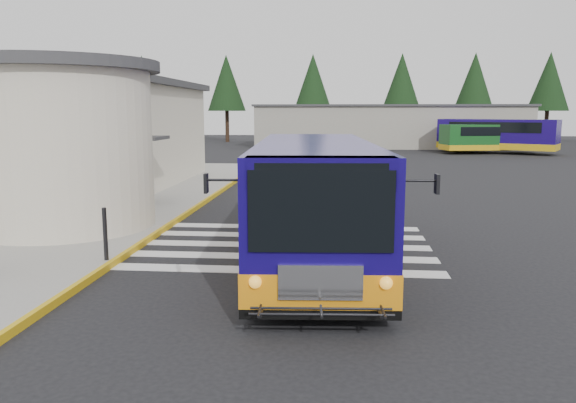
# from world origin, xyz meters

# --- Properties ---
(ground) EXTENTS (140.00, 140.00, 0.00)m
(ground) POSITION_xyz_m (0.00, 0.00, 0.00)
(ground) COLOR black
(ground) RESTS_ON ground
(sidewalk) EXTENTS (10.00, 34.00, 0.15)m
(sidewalk) POSITION_xyz_m (-9.00, 4.00, 0.07)
(sidewalk) COLOR gray
(sidewalk) RESTS_ON ground
(curb_strip) EXTENTS (0.12, 34.00, 0.16)m
(curb_strip) POSITION_xyz_m (-4.05, 4.00, 0.08)
(curb_strip) COLOR gold
(curb_strip) RESTS_ON ground
(station_building) EXTENTS (12.70, 18.70, 4.80)m
(station_building) POSITION_xyz_m (-10.84, 6.91, 2.57)
(station_building) COLOR beige
(station_building) RESTS_ON ground
(crosswalk) EXTENTS (8.00, 5.35, 0.01)m
(crosswalk) POSITION_xyz_m (-0.50, -0.80, 0.01)
(crosswalk) COLOR silver
(crosswalk) RESTS_ON ground
(depot_building) EXTENTS (26.40, 8.40, 4.20)m
(depot_building) POSITION_xyz_m (6.00, 42.00, 2.11)
(depot_building) COLOR gray
(depot_building) RESTS_ON ground
(tree_line) EXTENTS (58.40, 4.40, 10.00)m
(tree_line) POSITION_xyz_m (6.29, 50.00, 6.77)
(tree_line) COLOR black
(tree_line) RESTS_ON ground
(transit_bus) EXTENTS (3.72, 10.15, 2.82)m
(transit_bus) POSITION_xyz_m (0.52, -2.18, 1.35)
(transit_bus) COLOR #13075C
(transit_bus) RESTS_ON ground
(pedestrian_a) EXTENTS (0.44, 0.66, 1.77)m
(pedestrian_a) POSITION_xyz_m (-5.99, -1.20, 1.04)
(pedestrian_a) COLOR black
(pedestrian_a) RESTS_ON sidewalk
(bollard) EXTENTS (0.10, 0.10, 1.22)m
(bollard) POSITION_xyz_m (-4.20, -3.18, 0.76)
(bollard) COLOR black
(bollard) RESTS_ON sidewalk
(far_bus_a) EXTENTS (9.72, 6.97, 2.48)m
(far_bus_a) POSITION_xyz_m (14.47, 34.17, 1.61)
(far_bus_a) COLOR #170759
(far_bus_a) RESTS_ON ground
(far_bus_b) EXTENTS (8.52, 4.08, 2.12)m
(far_bus_b) POSITION_xyz_m (13.82, 33.78, 1.38)
(far_bus_b) COLOR #144B1A
(far_bus_b) RESTS_ON ground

